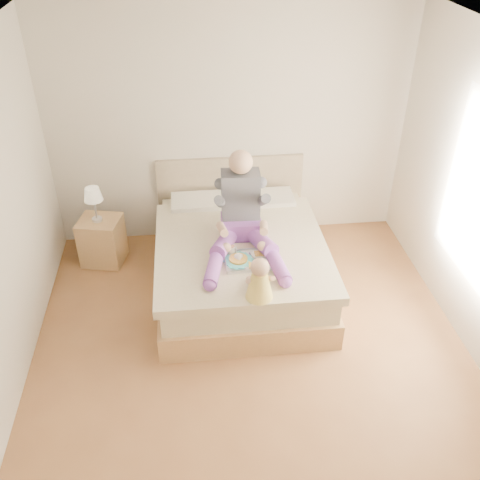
{
  "coord_description": "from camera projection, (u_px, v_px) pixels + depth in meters",
  "views": [
    {
      "loc": [
        -0.48,
        -3.47,
        3.62
      ],
      "look_at": [
        -0.03,
        0.7,
        0.79
      ],
      "focal_mm": 40.0,
      "sensor_mm": 36.0,
      "label": 1
    }
  ],
  "objects": [
    {
      "name": "adult",
      "position": [
        242.0,
        218.0,
        5.2
      ],
      "size": [
        0.8,
        1.14,
        0.94
      ],
      "rotation": [
        0.0,
        0.0,
        -0.04
      ],
      "color": "#793E9B",
      "rests_on": "bed"
    },
    {
      "name": "tray",
      "position": [
        248.0,
        259.0,
        5.07
      ],
      "size": [
        0.46,
        0.37,
        0.13
      ],
      "rotation": [
        0.0,
        0.0,
        0.04
      ],
      "color": "silver",
      "rests_on": "bed"
    },
    {
      "name": "lamp",
      "position": [
        93.0,
        196.0,
        5.65
      ],
      "size": [
        0.2,
        0.2,
        0.4
      ],
      "color": "silver",
      "rests_on": "nightstand"
    },
    {
      "name": "bed",
      "position": [
        239.0,
        257.0,
        5.64
      ],
      "size": [
        1.7,
        2.18,
        1.0
      ],
      "color": "#A0794A",
      "rests_on": "ground"
    },
    {
      "name": "nightstand",
      "position": [
        102.0,
        240.0,
        5.98
      ],
      "size": [
        0.52,
        0.48,
        0.54
      ],
      "rotation": [
        0.0,
        0.0,
        -0.22
      ],
      "color": "#A0794A",
      "rests_on": "ground"
    },
    {
      "name": "room",
      "position": [
        264.0,
        212.0,
        4.09
      ],
      "size": [
        4.02,
        4.22,
        2.71
      ],
      "color": "brown",
      "rests_on": "ground"
    },
    {
      "name": "baby",
      "position": [
        259.0,
        281.0,
        4.57
      ],
      "size": [
        0.27,
        0.36,
        0.4
      ],
      "rotation": [
        0.0,
        0.0,
        0.07
      ],
      "color": "#E3C747",
      "rests_on": "bed"
    }
  ]
}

